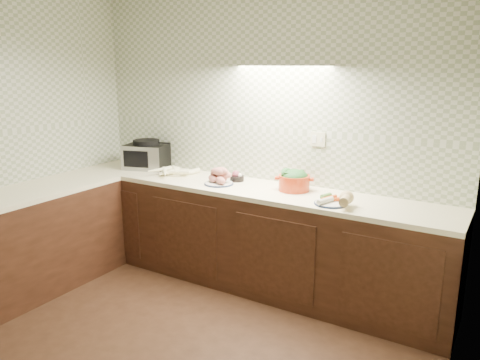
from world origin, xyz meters
The scene contains 8 objects.
room centered at (0.00, 0.00, 1.63)m, with size 3.60×3.60×2.60m.
counter centered at (-0.68, 0.68, 0.45)m, with size 3.60×3.60×0.90m.
toaster_oven centered at (-1.23, 1.60, 1.04)m, with size 0.48×0.42×0.29m.
parsnip_pile centered at (-0.76, 1.51, 0.93)m, with size 0.36×0.38×0.08m.
sweet_potato_plate centered at (-0.22, 1.44, 0.96)m, with size 0.26×0.26×0.16m.
onion_bowl centered at (-0.16, 1.62, 0.94)m, with size 0.13×0.13×0.10m.
dutch_oven centered at (0.43, 1.59, 0.99)m, with size 0.34×0.34×0.18m.
veg_plate centered at (0.90, 1.38, 0.94)m, with size 0.30×0.26×0.12m.
Camera 1 is at (2.02, -1.92, 1.94)m, focal length 35.00 mm.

